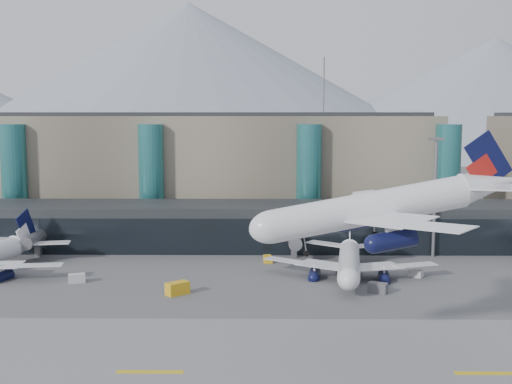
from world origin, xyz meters
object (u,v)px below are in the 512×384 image
jet_parked_mid (349,253)px  veh_b (268,259)px  veh_h (177,288)px  lightmast_mid (435,190)px  hero_jet (396,197)px  veh_g (416,273)px  veh_a (77,278)px  veh_c (378,288)px

jet_parked_mid → veh_b: bearing=64.6°
veh_b → veh_h: size_ratio=0.65×
veh_b → lightmast_mid: bearing=-89.8°
hero_jet → veh_g: bearing=63.9°
veh_h → veh_g: bearing=-23.5°
veh_a → veh_g: 62.85m
lightmast_mid → jet_parked_mid: (-20.17, -16.04, -10.22)m
hero_jet → veh_h: hero_jet is taller
lightmast_mid → veh_g: 23.58m
lightmast_mid → hero_jet: bearing=-109.0°
veh_b → veh_c: veh_c is taller
jet_parked_mid → veh_b: 18.76m
veh_c → veh_h: (-34.22, -1.35, 0.18)m
veh_a → hero_jet: bearing=-57.8°
veh_g → veh_b: bearing=-165.9°
lightmast_mid → jet_parked_mid: size_ratio=0.75×
lightmast_mid → hero_jet: hero_jet is taller
veh_b → hero_jet: bearing=-174.4°
veh_c → veh_a: bearing=-159.2°
lightmast_mid → jet_parked_mid: bearing=-141.5°
lightmast_mid → veh_g: bearing=-114.0°
hero_jet → veh_c: bearing=73.6°
veh_c → veh_g: 14.25m
lightmast_mid → veh_c: lightmast_mid is taller
jet_parked_mid → veh_c: (3.26, -12.44, -3.32)m
veh_c → veh_g: (9.12, 10.95, -0.17)m
veh_b → veh_h: veh_h is taller
veh_h → veh_a: bearing=119.5°
jet_parked_mid → veh_a: (-50.28, -6.33, -3.39)m
lightmast_mid → veh_h: bearing=-149.7°
jet_parked_mid → veh_g: size_ratio=13.96×
hero_jet → veh_c: (4.09, 32.47, -19.91)m
veh_g → veh_h: size_ratio=0.64×
lightmast_mid → veh_b: bearing=-170.6°
hero_jet → lightmast_mid: bearing=61.8°
jet_parked_mid → veh_c: size_ratio=10.78×
lightmast_mid → veh_c: bearing=-120.7°
veh_h → lightmast_mid: bearing=-9.1°
veh_b → veh_c: 29.29m
veh_a → lightmast_mid: bearing=-2.2°
lightmast_mid → veh_b: 38.57m
lightmast_mid → veh_h: 60.69m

